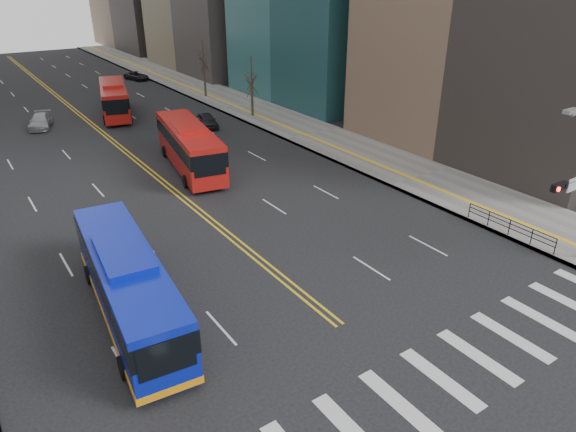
{
  "coord_description": "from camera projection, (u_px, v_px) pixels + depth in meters",
  "views": [
    {
      "loc": [
        -12.93,
        -9.67,
        15.02
      ],
      "look_at": [
        0.37,
        9.88,
        3.65
      ],
      "focal_mm": 32.0,
      "sensor_mm": 36.0,
      "label": 1
    }
  ],
  "objects": [
    {
      "name": "ground",
      "position": [
        421.0,
        391.0,
        20.27
      ],
      "size": [
        220.0,
        220.0,
        0.0
      ],
      "primitive_type": "plane",
      "color": "black"
    },
    {
      "name": "sidewalk_right",
      "position": [
        242.0,
        105.0,
        62.64
      ],
      "size": [
        7.0,
        130.0,
        0.15
      ],
      "primitive_type": "cube",
      "color": "slate",
      "rests_on": "ground"
    },
    {
      "name": "crosswalk",
      "position": [
        421.0,
        391.0,
        20.26
      ],
      "size": [
        26.7,
        4.0,
        0.01
      ],
      "color": "silver",
      "rests_on": "ground"
    },
    {
      "name": "centerline",
      "position": [
        73.0,
        109.0,
        61.25
      ],
      "size": [
        0.55,
        100.0,
        0.01
      ],
      "color": "gold",
      "rests_on": "ground"
    },
    {
      "name": "pedestrian_railing",
      "position": [
        510.0,
        225.0,
        31.63
      ],
      "size": [
        0.06,
        6.06,
        1.02
      ],
      "color": "black",
      "rests_on": "sidewalk_right"
    },
    {
      "name": "street_trees",
      "position": [
        32.0,
        113.0,
        40.26
      ],
      "size": [
        35.2,
        47.2,
        7.6
      ],
      "color": "#32281E",
      "rests_on": "ground"
    },
    {
      "name": "blue_bus",
      "position": [
        128.0,
        282.0,
        23.86
      ],
      "size": [
        3.83,
        12.69,
        3.63
      ],
      "color": "#0B1AA5",
      "rests_on": "ground"
    },
    {
      "name": "red_bus_near",
      "position": [
        189.0,
        144.0,
        42.01
      ],
      "size": [
        5.01,
        12.56,
        3.86
      ],
      "color": "#B61713",
      "rests_on": "ground"
    },
    {
      "name": "red_bus_far",
      "position": [
        114.0,
        97.0,
        57.92
      ],
      "size": [
        5.6,
        12.01,
        3.7
      ],
      "color": "#B61713",
      "rests_on": "ground"
    },
    {
      "name": "car_dark_mid",
      "position": [
        207.0,
        120.0,
        54.01
      ],
      "size": [
        2.49,
        4.4,
        1.41
      ],
      "primitive_type": "imported",
      "rotation": [
        0.0,
        0.0,
        -0.21
      ],
      "color": "black",
      "rests_on": "ground"
    },
    {
      "name": "car_silver",
      "position": [
        40.0,
        121.0,
        53.79
      ],
      "size": [
        3.36,
        5.14,
        1.38
      ],
      "primitive_type": "imported",
      "rotation": [
        0.0,
        0.0,
        -0.33
      ],
      "color": "#98989D",
      "rests_on": "ground"
    },
    {
      "name": "car_dark_far",
      "position": [
        137.0,
        76.0,
        77.28
      ],
      "size": [
        3.08,
        4.72,
        1.21
      ],
      "primitive_type": "imported",
      "rotation": [
        0.0,
        0.0,
        0.27
      ],
      "color": "black",
      "rests_on": "ground"
    }
  ]
}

